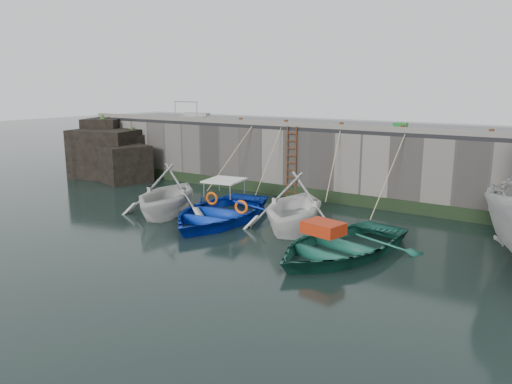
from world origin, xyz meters
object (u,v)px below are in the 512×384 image
Objects in this scene: bollard_a at (241,121)px; bollard_d at (403,129)px; boat_near_navy at (339,254)px; fish_crate at (401,126)px; boat_near_blue at (219,220)px; boat_near_white at (167,215)px; bollard_c at (341,126)px; ladder at (291,162)px; bollard_e at (491,133)px; bollard_b at (286,123)px; boat_near_blacktrim at (294,230)px.

bollard_a is 1.00× the size of bollard_d.
fish_crate is (-0.75, 7.57, 3.30)m from boat_near_navy.
boat_near_blue is at bearing -178.70° from boat_near_navy.
boat_near_navy is 19.05× the size of bollard_a.
bollard_d is at bearing 18.83° from boat_near_white.
boat_near_white is at bearing -129.52° from bollard_c.
fish_crate is 1.39m from bollard_d.
ladder reaches higher than boat_near_blue.
bollard_b is at bearing 180.00° from bollard_e.
fish_crate is 1.95× the size of bollard_d.
ladder is 5.18m from boat_near_blue.
ladder is 11.43× the size of bollard_c.
bollard_e is at bearing 0.00° from bollard_d.
boat_near_blacktrim is (2.65, -4.44, -1.59)m from ladder.
bollard_d is at bearing 36.64° from boat_near_blue.
bollard_e reaches higher than boat_near_blue.
boat_near_white is at bearing -177.19° from boat_near_blue.
boat_near_white is at bearing -134.40° from fish_crate.
boat_near_blacktrim is at bearing 160.12° from boat_near_navy.
bollard_c is at bearing 0.00° from bollard_b.
ladder is 5.41m from boat_near_blacktrim.
boat_near_white is at bearing -141.99° from bollard_d.
bollard_c is (4.72, 5.72, 3.30)m from boat_near_white.
boat_near_blue is 5.46m from boat_near_navy.
bollard_d is (2.60, 0.00, 0.00)m from bollard_c.
boat_near_blue is 10.27× the size of fish_crate.
bollard_b is 2.70m from bollard_c.
boat_near_blacktrim is 15.83× the size of bollard_c.
boat_near_white is 0.78× the size of boat_near_blue.
bollard_b is (-0.18, 5.25, 3.30)m from boat_near_blue.
bollard_c is 5.80m from bollard_e.
fish_crate is at bearing 111.21° from bollard_d.
bollard_b reaches higher than boat_near_navy.
bollard_a is 7.80m from bollard_d.
ladder is 2.81m from bollard_c.
bollard_a is (-2.68, 5.25, 3.30)m from boat_near_blue.
boat_near_blacktrim reaches higher than boat_near_navy.
ladder is at bearing -171.33° from bollard_c.
bollard_e is at bearing 23.17° from boat_near_blue.
bollard_c reaches higher than boat_near_white.
boat_near_navy is 19.05× the size of bollard_e.
bollard_d is at bearing 104.38° from boat_near_navy.
ladder is at bearing 45.76° from boat_near_white.
bollard_e reaches higher than fish_crate.
bollard_c and bollard_e have the same top height.
boat_near_navy is (7.57, -0.56, 0.00)m from boat_near_white.
bollard_b is (-4.80, -1.29, 0.00)m from fish_crate.
boat_near_blacktrim is 0.83× the size of boat_near_navy.
bollard_c is at bearing 180.00° from bollard_d.
bollard_b and bollard_e have the same top height.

